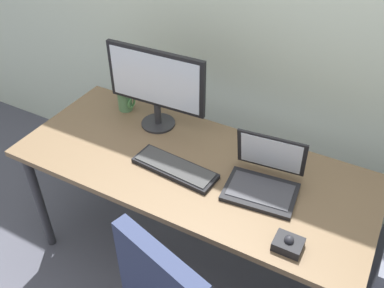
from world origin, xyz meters
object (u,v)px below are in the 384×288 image
at_px(coffee_mug, 126,101).
at_px(laptop, 264,177).
at_px(trackball_mouse, 288,244).
at_px(monitor_main, 156,83).
at_px(keyboard, 175,168).

bearing_deg(coffee_mug, laptop, -13.59).
bearing_deg(laptop, coffee_mug, 166.41).
bearing_deg(laptop, trackball_mouse, -53.22).
height_order(monitor_main, coffee_mug, monitor_main).
distance_m(monitor_main, laptop, 0.72).
height_order(keyboard, coffee_mug, coffee_mug).
distance_m(keyboard, laptop, 0.41).
bearing_deg(keyboard, monitor_main, 133.99).
xyz_separation_m(monitor_main, laptop, (0.66, -0.18, -0.20)).
relative_size(monitor_main, keyboard, 1.28).
bearing_deg(keyboard, trackball_mouse, -16.47).
bearing_deg(laptop, keyboard, -166.70).
distance_m(keyboard, trackball_mouse, 0.63).
xyz_separation_m(laptop, coffee_mug, (-0.90, 0.22, -0.00)).
distance_m(trackball_mouse, coffee_mug, 1.21).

